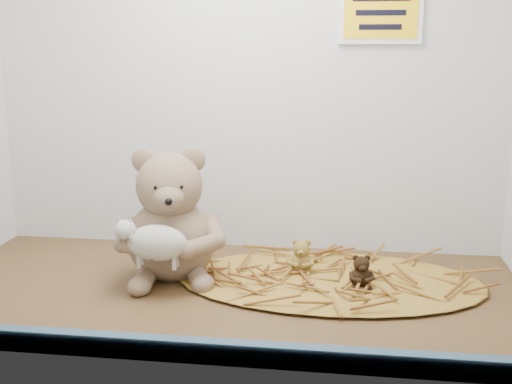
# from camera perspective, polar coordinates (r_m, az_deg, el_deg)

# --- Properties ---
(alcove_shell) EXTENTS (1.20, 0.60, 0.90)m
(alcove_shell) POSITION_cam_1_polar(r_m,az_deg,el_deg) (1.30, -2.32, 11.52)
(alcove_shell) COLOR #443017
(alcove_shell) RESTS_ON ground
(front_rail) EXTENTS (1.19, 0.02, 0.04)m
(front_rail) POSITION_cam_1_polar(r_m,az_deg,el_deg) (1.04, -5.86, -13.77)
(front_rail) COLOR #3B5870
(front_rail) RESTS_ON shelf_floor
(straw_bed) EXTENTS (0.64, 0.37, 0.01)m
(straw_bed) POSITION_cam_1_polar(r_m,az_deg,el_deg) (1.35, 6.58, -7.79)
(straw_bed) COLOR olive
(straw_bed) RESTS_ON shelf_floor
(main_teddy) EXTENTS (0.28, 0.28, 0.28)m
(main_teddy) POSITION_cam_1_polar(r_m,az_deg,el_deg) (1.35, -7.64, -1.91)
(main_teddy) COLOR #886C53
(main_teddy) RESTS_ON shelf_floor
(toy_lamb) EXTENTS (0.15, 0.09, 0.10)m
(toy_lamb) POSITION_cam_1_polar(r_m,az_deg,el_deg) (1.27, -8.79, -4.49)
(toy_lamb) COLOR beige
(toy_lamb) RESTS_ON main_teddy
(mini_teddy_tan) EXTENTS (0.06, 0.06, 0.07)m
(mini_teddy_tan) POSITION_cam_1_polar(r_m,az_deg,el_deg) (1.37, 4.06, -5.56)
(mini_teddy_tan) COLOR olive
(mini_teddy_tan) RESTS_ON straw_bed
(mini_teddy_brown) EXTENTS (0.06, 0.06, 0.07)m
(mini_teddy_brown) POSITION_cam_1_polar(r_m,az_deg,el_deg) (1.31, 9.34, -6.81)
(mini_teddy_brown) COLOR black
(mini_teddy_brown) RESTS_ON straw_bed
(wall_sign) EXTENTS (0.16, 0.01, 0.11)m
(wall_sign) POSITION_cam_1_polar(r_m,az_deg,el_deg) (1.48, 11.03, 15.37)
(wall_sign) COLOR yellow
(wall_sign) RESTS_ON back_wall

